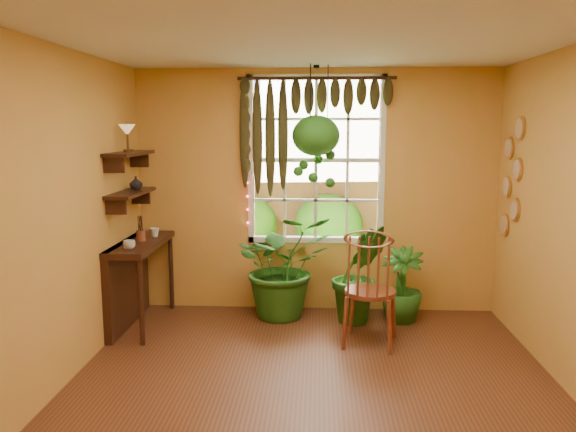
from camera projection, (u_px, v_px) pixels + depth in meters
The scene contains 22 objects.
floor at pixel (312, 402), 4.25m from camera, with size 4.50×4.50×0.00m, color brown.
ceiling at pixel (315, 33), 3.83m from camera, with size 4.50×4.50×0.00m, color white.
wall_back at pixel (316, 192), 6.26m from camera, with size 4.00×4.00×0.00m, color #E1974C.
wall_left at pixel (43, 225), 4.15m from camera, with size 4.50×4.50×0.00m, color #E1974C.
window at pixel (316, 160), 6.23m from camera, with size 1.52×0.10×1.86m.
valance_vine at pixel (308, 107), 6.03m from camera, with size 1.70×0.12×1.10m.
string_lights at pixel (247, 156), 6.18m from camera, with size 0.03×0.03×1.54m, color #FF2633, non-canonical shape.
wall_plates at pixel (512, 178), 5.66m from camera, with size 0.04×0.32×1.10m, color beige, non-canonical shape.
counter_ledge at pixel (132, 274), 5.85m from camera, with size 0.40×1.20×0.90m.
shelf_lower at pixel (131, 193), 5.71m from camera, with size 0.25×0.90×0.04m, color #34170E.
shelf_upper at pixel (129, 153), 5.65m from camera, with size 0.25×0.90×0.04m, color #34170E.
backyard at pixel (330, 168), 10.81m from camera, with size 14.00×10.00×12.00m.
windsor_chair at pixel (370, 307), 5.32m from camera, with size 0.58×0.61×1.31m.
potted_plant_left at pixel (283, 265), 6.11m from camera, with size 1.03×0.90×1.15m, color #175316.
potted_plant_mid at pixel (359, 274), 5.92m from camera, with size 0.58×0.47×1.06m, color #175316.
potted_plant_right at pixel (401, 285), 5.98m from camera, with size 0.45×0.45×0.80m, color #175316.
hanging_basket at pixel (316, 140), 5.90m from camera, with size 0.50×0.50×1.28m.
cup_a at pixel (129, 245), 5.38m from camera, with size 0.12×0.12×0.09m, color silver.
cup_b at pixel (154, 232), 6.00m from camera, with size 0.10×0.10×0.10m, color beige.
brush_jar at pixel (140, 228), 5.78m from camera, with size 0.09×0.09×0.33m.
shelf_vase at pixel (136, 183), 5.84m from camera, with size 0.13×0.13×0.14m, color #B2AD99.
tiffany_lamp at pixel (127, 132), 5.53m from camera, with size 0.16×0.16×0.27m.
Camera 1 is at (0.03, -3.98, 2.07)m, focal length 35.00 mm.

